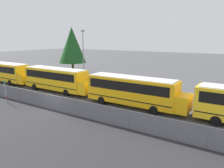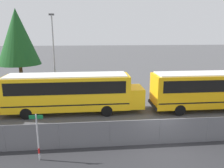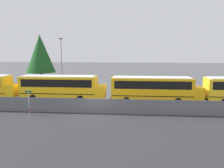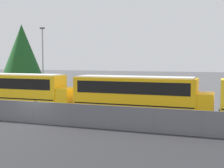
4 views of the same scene
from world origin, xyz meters
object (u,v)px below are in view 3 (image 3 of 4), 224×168
(light_pole, at_px, (62,61))
(tree_1, at_px, (40,54))
(street_sign, at_px, (29,102))
(school_bus_1, at_px, (61,86))
(school_bus_2, at_px, (153,88))

(light_pole, relative_size, tree_1, 0.92)
(street_sign, height_order, tree_1, tree_1)
(street_sign, distance_m, light_pole, 16.48)
(school_bus_1, height_order, tree_1, tree_1)
(school_bus_2, bearing_deg, tree_1, 149.51)
(school_bus_1, distance_m, light_pole, 9.85)
(street_sign, relative_size, light_pole, 0.30)
(school_bus_1, bearing_deg, tree_1, 123.37)
(light_pole, bearing_deg, street_sign, -84.50)
(street_sign, relative_size, tree_1, 0.27)
(school_bus_1, relative_size, street_sign, 4.42)
(school_bus_1, height_order, street_sign, school_bus_1)
(tree_1, bearing_deg, light_pole, -24.91)
(school_bus_2, xyz_separation_m, street_sign, (-13.51, -6.61, -0.56))
(school_bus_1, xyz_separation_m, street_sign, (-1.15, -7.00, -0.56))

